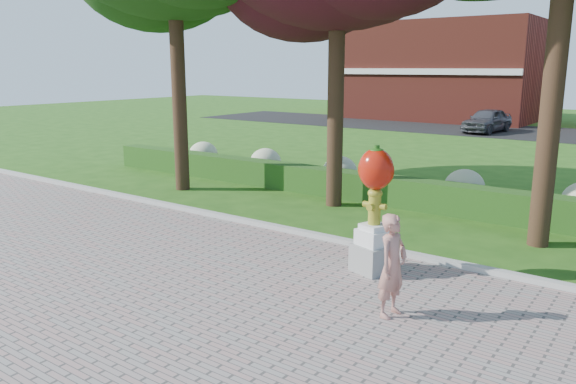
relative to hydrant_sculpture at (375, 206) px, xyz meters
The scene contains 9 objects.
ground 2.65m from the hydrant_sculpture, 126.62° to the right, with size 100.00×100.00×0.00m, color #235014.
curb 2.17m from the hydrant_sculpture, 140.05° to the left, with size 40.00×0.18×0.15m, color #ADADA5.
lawn_hedge 5.41m from the hydrant_sculpture, 104.94° to the left, with size 24.00×0.70×0.80m, color #1D4313.
hydrangea_row 6.25m from the hydrant_sculpture, 97.44° to the left, with size 20.10×1.10×0.99m.
street 26.22m from the hydrant_sculpture, 93.01° to the left, with size 50.00×8.00×0.02m, color black.
building_left 34.17m from the hydrant_sculpture, 109.48° to the left, with size 14.00×8.00×7.00m, color maroon.
hydrant_sculpture is the anchor object (origin of this frame).
woman 1.97m from the hydrant_sculpture, 54.23° to the right, with size 0.59×0.39×1.62m, color #B47567.
parked_car 25.37m from the hydrant_sculpture, 102.23° to the left, with size 1.67×4.15×1.41m, color #3F4047.
Camera 1 is at (5.94, -7.18, 3.80)m, focal length 35.00 mm.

